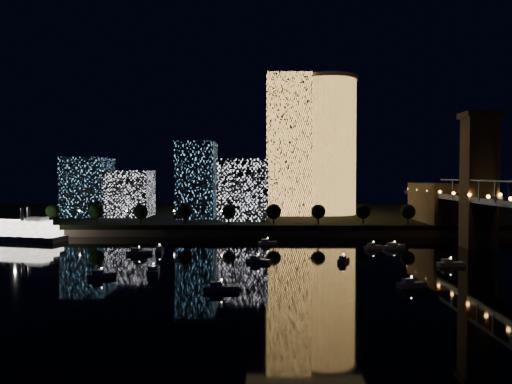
% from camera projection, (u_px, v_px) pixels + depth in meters
% --- Properties ---
extents(ground, '(520.00, 520.00, 0.00)m').
position_uv_depth(ground, '(317.00, 274.00, 135.68)').
color(ground, black).
rests_on(ground, ground).
extents(far_bank, '(420.00, 160.00, 5.00)m').
position_uv_depth(far_bank, '(288.00, 216.00, 295.48)').
color(far_bank, black).
rests_on(far_bank, ground).
extents(seawall, '(420.00, 6.00, 3.00)m').
position_uv_depth(seawall, '(297.00, 233.00, 217.57)').
color(seawall, '#6B5E4C').
rests_on(seawall, ground).
extents(tower_cylindrical, '(34.00, 34.00, 76.15)m').
position_uv_depth(tower_cylindrical, '(327.00, 146.00, 278.52)').
color(tower_cylindrical, '#E8A44A').
rests_on(tower_cylindrical, far_bank).
extents(tower_rectangular, '(23.95, 23.95, 76.21)m').
position_uv_depth(tower_rectangular, '(288.00, 145.00, 274.44)').
color(tower_rectangular, '#E8A44A').
rests_on(tower_rectangular, far_bank).
extents(midrise_blocks, '(106.41, 41.87, 38.61)m').
position_uv_depth(midrise_blocks, '(163.00, 187.00, 256.85)').
color(midrise_blocks, silver).
rests_on(midrise_blocks, far_bank).
extents(riverboat, '(48.02, 20.46, 14.21)m').
position_uv_depth(riverboat, '(10.00, 231.00, 205.60)').
color(riverboat, silver).
rests_on(riverboat, ground).
extents(motorboats, '(106.30, 80.76, 2.78)m').
position_uv_depth(motorboats, '(275.00, 259.00, 154.93)').
color(motorboats, silver).
rests_on(motorboats, ground).
extents(esplanade_trees, '(166.29, 6.92, 8.96)m').
position_uv_depth(esplanade_trees, '(232.00, 212.00, 223.70)').
color(esplanade_trees, black).
rests_on(esplanade_trees, far_bank).
extents(street_lamps, '(132.70, 0.70, 5.65)m').
position_uv_depth(street_lamps, '(221.00, 214.00, 229.83)').
color(street_lamps, black).
rests_on(street_lamps, far_bank).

